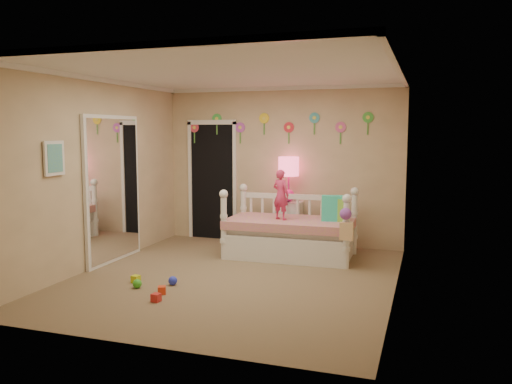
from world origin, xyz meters
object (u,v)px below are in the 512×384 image
(daybed, at_px, (290,223))
(table_lamp, at_px, (289,172))
(child, at_px, (281,195))
(nightstand, at_px, (288,224))

(daybed, bearing_deg, table_lamp, 106.18)
(child, bearing_deg, table_lamp, -61.08)
(table_lamp, bearing_deg, child, -83.08)
(nightstand, height_order, table_lamp, table_lamp)
(nightstand, distance_m, table_lamp, 0.85)
(child, relative_size, table_lamp, 1.02)
(daybed, relative_size, child, 2.54)
(daybed, height_order, table_lamp, table_lamp)
(nightstand, bearing_deg, daybed, -74.66)
(nightstand, bearing_deg, table_lamp, 178.13)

